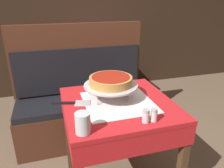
{
  "coord_description": "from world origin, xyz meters",
  "views": [
    {
      "loc": [
        -0.43,
        -1.27,
        1.44
      ],
      "look_at": [
        -0.04,
        0.03,
        0.9
      ],
      "focal_mm": 35.0,
      "sensor_mm": 36.0,
      "label": 1
    }
  ],
  "objects_px": {
    "dining_table_front": "(118,116)",
    "water_glass_near": "(83,123)",
    "pizza_pan_stand": "(111,86)",
    "pepper_shaker": "(154,115)",
    "deep_dish_pizza": "(111,80)",
    "booth_bench": "(83,108)",
    "salt_shaker": "(146,116)",
    "condiment_caddy": "(94,46)",
    "dining_table_rear": "(97,55)",
    "pizza_server": "(73,103)"
  },
  "relations": [
    {
      "from": "pizza_pan_stand",
      "to": "pepper_shaker",
      "type": "relative_size",
      "value": 4.72
    },
    {
      "from": "pizza_server",
      "to": "salt_shaker",
      "type": "height_order",
      "value": "salt_shaker"
    },
    {
      "from": "pizza_server",
      "to": "water_glass_near",
      "type": "distance_m",
      "value": 0.36
    },
    {
      "from": "deep_dish_pizza",
      "to": "pizza_server",
      "type": "xyz_separation_m",
      "value": [
        -0.26,
        0.0,
        -0.14
      ]
    },
    {
      "from": "pizza_server",
      "to": "dining_table_rear",
      "type": "bearing_deg",
      "value": 71.42
    },
    {
      "from": "pizza_pan_stand",
      "to": "pizza_server",
      "type": "distance_m",
      "value": 0.28
    },
    {
      "from": "pizza_pan_stand",
      "to": "dining_table_rear",
      "type": "bearing_deg",
      "value": 80.3
    },
    {
      "from": "water_glass_near",
      "to": "condiment_caddy",
      "type": "xyz_separation_m",
      "value": [
        0.48,
        1.93,
        -0.02
      ]
    },
    {
      "from": "pizza_pan_stand",
      "to": "pepper_shaker",
      "type": "distance_m",
      "value": 0.39
    },
    {
      "from": "dining_table_rear",
      "to": "pizza_pan_stand",
      "type": "height_order",
      "value": "pizza_pan_stand"
    },
    {
      "from": "pizza_pan_stand",
      "to": "water_glass_near",
      "type": "bearing_deg",
      "value": -126.03
    },
    {
      "from": "dining_table_rear",
      "to": "water_glass_near",
      "type": "xyz_separation_m",
      "value": [
        -0.53,
        -1.96,
        0.16
      ]
    },
    {
      "from": "condiment_caddy",
      "to": "deep_dish_pizza",
      "type": "bearing_deg",
      "value": -97.99
    },
    {
      "from": "pizza_server",
      "to": "salt_shaker",
      "type": "distance_m",
      "value": 0.51
    },
    {
      "from": "deep_dish_pizza",
      "to": "condiment_caddy",
      "type": "distance_m",
      "value": 1.6
    },
    {
      "from": "salt_shaker",
      "to": "pepper_shaker",
      "type": "bearing_deg",
      "value": 0.0
    },
    {
      "from": "pepper_shaker",
      "to": "water_glass_near",
      "type": "bearing_deg",
      "value": 179.93
    },
    {
      "from": "dining_table_rear",
      "to": "deep_dish_pizza",
      "type": "relative_size",
      "value": 2.65
    },
    {
      "from": "booth_bench",
      "to": "pizza_pan_stand",
      "type": "bearing_deg",
      "value": -82.65
    },
    {
      "from": "dining_table_front",
      "to": "water_glass_near",
      "type": "distance_m",
      "value": 0.45
    },
    {
      "from": "dining_table_rear",
      "to": "pizza_server",
      "type": "relative_size",
      "value": 2.98
    },
    {
      "from": "booth_bench",
      "to": "water_glass_near",
      "type": "height_order",
      "value": "booth_bench"
    },
    {
      "from": "condiment_caddy",
      "to": "water_glass_near",
      "type": "bearing_deg",
      "value": -103.87
    },
    {
      "from": "deep_dish_pizza",
      "to": "water_glass_near",
      "type": "relative_size",
      "value": 2.54
    },
    {
      "from": "booth_bench",
      "to": "condiment_caddy",
      "type": "bearing_deg",
      "value": 69.84
    },
    {
      "from": "deep_dish_pizza",
      "to": "booth_bench",
      "type": "bearing_deg",
      "value": 97.35
    },
    {
      "from": "pizza_pan_stand",
      "to": "pepper_shaker",
      "type": "height_order",
      "value": "pizza_pan_stand"
    },
    {
      "from": "water_glass_near",
      "to": "salt_shaker",
      "type": "bearing_deg",
      "value": -0.08
    },
    {
      "from": "salt_shaker",
      "to": "deep_dish_pizza",
      "type": "bearing_deg",
      "value": 106.67
    },
    {
      "from": "pizza_server",
      "to": "condiment_caddy",
      "type": "height_order",
      "value": "condiment_caddy"
    },
    {
      "from": "dining_table_front",
      "to": "salt_shaker",
      "type": "bearing_deg",
      "value": -76.92
    },
    {
      "from": "pepper_shaker",
      "to": "deep_dish_pizza",
      "type": "bearing_deg",
      "value": 113.9
    },
    {
      "from": "dining_table_rear",
      "to": "condiment_caddy",
      "type": "distance_m",
      "value": 0.15
    },
    {
      "from": "dining_table_front",
      "to": "pizza_pan_stand",
      "type": "relative_size",
      "value": 2.09
    },
    {
      "from": "condiment_caddy",
      "to": "dining_table_front",
      "type": "bearing_deg",
      "value": -96.46
    },
    {
      "from": "booth_bench",
      "to": "water_glass_near",
      "type": "relative_size",
      "value": 11.67
    },
    {
      "from": "deep_dish_pizza",
      "to": "pepper_shaker",
      "type": "height_order",
      "value": "deep_dish_pizza"
    },
    {
      "from": "deep_dish_pizza",
      "to": "dining_table_front",
      "type": "bearing_deg",
      "value": -56.84
    },
    {
      "from": "dining_table_front",
      "to": "pizza_server",
      "type": "relative_size",
      "value": 2.96
    },
    {
      "from": "salt_shaker",
      "to": "pizza_pan_stand",
      "type": "bearing_deg",
      "value": 106.67
    },
    {
      "from": "pizza_server",
      "to": "pepper_shaker",
      "type": "height_order",
      "value": "pepper_shaker"
    },
    {
      "from": "pizza_pan_stand",
      "to": "pepper_shaker",
      "type": "xyz_separation_m",
      "value": [
        0.16,
        -0.35,
        -0.06
      ]
    },
    {
      "from": "dining_table_front",
      "to": "salt_shaker",
      "type": "xyz_separation_m",
      "value": [
        0.07,
        -0.29,
        0.15
      ]
    },
    {
      "from": "dining_table_front",
      "to": "water_glass_near",
      "type": "xyz_separation_m",
      "value": [
        -0.29,
        -0.29,
        0.17
      ]
    },
    {
      "from": "pizza_pan_stand",
      "to": "dining_table_front",
      "type": "bearing_deg",
      "value": -56.84
    },
    {
      "from": "pepper_shaker",
      "to": "salt_shaker",
      "type": "bearing_deg",
      "value": 180.0
    },
    {
      "from": "dining_table_rear",
      "to": "water_glass_near",
      "type": "bearing_deg",
      "value": -105.13
    },
    {
      "from": "pepper_shaker",
      "to": "dining_table_front",
      "type": "bearing_deg",
      "value": 111.97
    },
    {
      "from": "condiment_caddy",
      "to": "pepper_shaker",
      "type": "bearing_deg",
      "value": -91.97
    },
    {
      "from": "pizza_pan_stand",
      "to": "deep_dish_pizza",
      "type": "relative_size",
      "value": 1.26
    }
  ]
}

